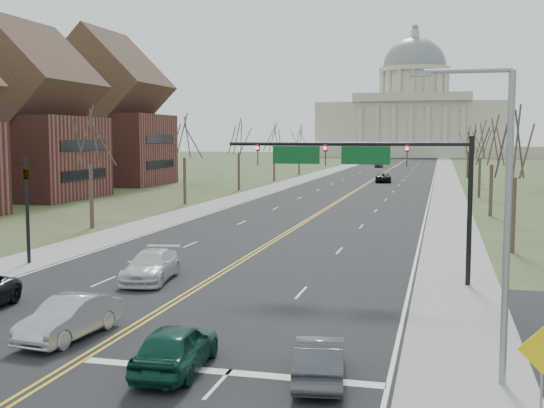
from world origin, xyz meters
The scene contains 32 objects.
ground centered at (0.00, 0.00, 0.00)m, with size 600.00×600.00×0.00m, color #3D4924.
road centered at (0.00, 110.00, 0.01)m, with size 20.00×380.00×0.01m, color black.
cross_road centered at (0.00, 6.00, 0.01)m, with size 120.00×14.00×0.01m, color black.
sidewalk_left centered at (-12.00, 110.00, 0.01)m, with size 4.00×380.00×0.03m, color gray.
sidewalk_right centered at (12.00, 110.00, 0.01)m, with size 4.00×380.00×0.03m, color gray.
center_line centered at (0.00, 110.00, 0.01)m, with size 0.42×380.00×0.01m, color gold.
edge_line_left centered at (-9.80, 110.00, 0.01)m, with size 0.15×380.00×0.01m, color silver.
edge_line_right centered at (9.80, 110.00, 0.01)m, with size 0.15×380.00×0.01m, color silver.
stop_bar centered at (5.00, -1.00, 0.01)m, with size 9.50×0.50×0.01m, color silver.
capitol centered at (0.00, 249.91, 14.20)m, with size 90.00×60.00×50.00m.
signal_mast centered at (7.45, 13.50, 5.76)m, with size 12.12×0.44×7.20m.
signal_left centered at (-11.50, 13.50, 3.71)m, with size 0.32×0.36×6.00m.
street_light centered at (12.74, 0.00, 5.23)m, with size 2.90×0.25×9.07m.
warn_sign centered at (13.50, -4.02, 2.02)m, with size 1.13×0.07×2.87m.
tree_r_0 centered at (15.50, 24.00, 6.55)m, with size 3.74×3.74×8.50m.
tree_l_0 centered at (-15.50, 28.00, 6.94)m, with size 3.96×3.96×9.00m.
tree_r_1 centered at (15.50, 44.00, 6.55)m, with size 3.74×3.74×8.50m.
tree_l_1 centered at (-15.50, 48.00, 6.94)m, with size 3.96×3.96×9.00m.
tree_r_2 centered at (15.50, 64.00, 6.55)m, with size 3.74×3.74×8.50m.
tree_l_2 centered at (-15.50, 68.00, 6.94)m, with size 3.96×3.96×9.00m.
tree_r_3 centered at (15.50, 84.00, 6.55)m, with size 3.74×3.74×8.50m.
tree_l_3 centered at (-15.50, 88.00, 6.94)m, with size 3.96×3.96×9.00m.
tree_r_4 centered at (15.50, 104.00, 6.55)m, with size 3.74×3.74×8.50m.
tree_l_4 centered at (-15.50, 108.00, 6.94)m, with size 3.96×3.96×9.00m.
bldg_left_mid centered at (-36.00, 50.00, 8.54)m, with size 15.10×14.28×20.75m.
bldg_left_far centered at (-38.00, 74.00, 9.54)m, with size 17.10×14.28×23.25m.
car_nb_inner_lead centered at (3.40, -1.25, 0.76)m, with size 1.76×4.37×1.49m, color #0D3B2D.
car_nb_outer_lead centered at (7.82, -1.01, 0.68)m, with size 1.41×4.03×1.33m, color #45464C.
car_sb_inner_lead centered at (-1.59, 1.04, 0.75)m, with size 1.56×4.47×1.47m, color #A8ACB0.
car_sb_inner_second centered at (-2.79, 10.77, 0.75)m, with size 2.07×5.10×1.48m, color silver.
car_far_nb centered at (2.17, 88.50, 0.75)m, with size 2.44×5.29×1.47m, color black.
car_far_sb centered at (-3.30, 142.31, 0.81)m, with size 1.89×4.69×1.60m, color #505258.
Camera 1 is at (11.16, -20.19, 7.15)m, focal length 45.00 mm.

